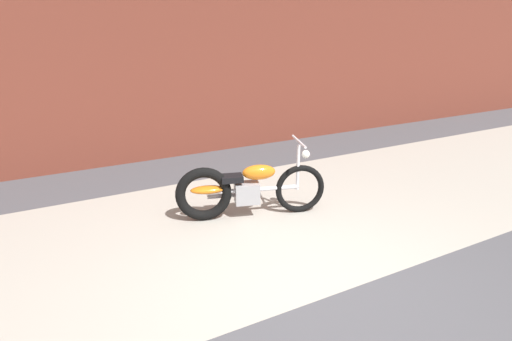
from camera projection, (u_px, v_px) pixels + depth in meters
ground_plane at (320, 300)px, 3.84m from camera, size 80.00×80.00×0.00m
sidewalk_slab at (240, 224)px, 5.30m from camera, size 36.00×3.50×0.01m
brick_building_wall at (156, 31)px, 7.39m from camera, size 36.00×0.50×4.68m
motorcycle_orange at (241, 189)px, 5.37m from camera, size 1.95×0.82×1.03m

